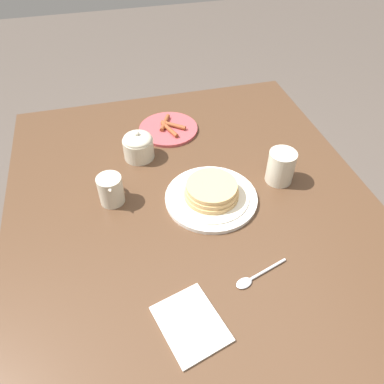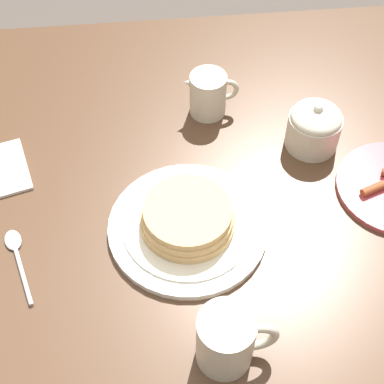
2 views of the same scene
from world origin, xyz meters
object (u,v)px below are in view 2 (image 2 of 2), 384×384
Objects in this scene: coffee_mug at (228,339)px; sugar_bowl at (314,126)px; pancake_plate at (188,222)px; creamer_pitcher at (208,93)px; spoon at (17,253)px.

coffee_mug is 1.18× the size of sugar_bowl.
coffee_mug is (0.03, -0.21, 0.03)m from pancake_plate.
creamer_pitcher is (0.03, 0.48, -0.01)m from coffee_mug.
coffee_mug is 1.06× the size of creamer_pitcher.
creamer_pitcher is (0.06, 0.27, 0.02)m from pancake_plate.
pancake_plate is at bearing -103.30° from creamer_pitcher.
spoon is at bearing -139.40° from creamer_pitcher.
coffee_mug is at bearing -81.38° from pancake_plate.
pancake_plate is 2.42× the size of creamer_pitcher.
creamer_pitcher is at bearing 76.70° from pancake_plate.
coffee_mug reaches higher than spoon.
coffee_mug is 0.43m from sugar_bowl.
spoon is (-0.51, -0.18, -0.04)m from sugar_bowl.
sugar_bowl is (0.21, 0.38, -0.01)m from coffee_mug.
creamer_pitcher is at bearing 149.93° from sugar_bowl.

